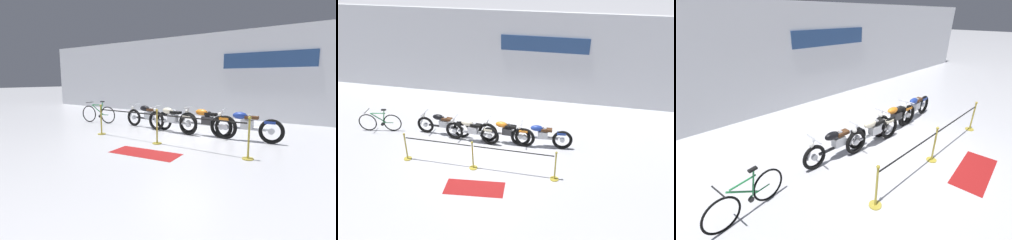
% 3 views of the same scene
% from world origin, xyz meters
% --- Properties ---
extents(ground_plane, '(120.00, 120.00, 0.00)m').
position_xyz_m(ground_plane, '(0.00, 0.00, 0.00)').
color(ground_plane, silver).
extents(back_wall, '(28.00, 0.29, 4.20)m').
position_xyz_m(back_wall, '(0.01, 5.12, 2.10)').
color(back_wall, white).
rests_on(back_wall, ground).
extents(motorcycle_black_0, '(2.26, 0.62, 0.93)m').
position_xyz_m(motorcycle_black_0, '(-1.94, 0.73, 0.47)').
color(motorcycle_black_0, black).
rests_on(motorcycle_black_0, ground).
extents(motorcycle_cream_1, '(2.18, 0.62, 0.94)m').
position_xyz_m(motorcycle_cream_1, '(-0.67, 0.49, 0.47)').
color(motorcycle_cream_1, black).
rests_on(motorcycle_cream_1, ground).
extents(motorcycle_orange_2, '(2.22, 0.62, 0.96)m').
position_xyz_m(motorcycle_orange_2, '(0.64, 0.63, 0.48)').
color(motorcycle_orange_2, black).
rests_on(motorcycle_orange_2, ground).
extents(motorcycle_blue_3, '(2.30, 0.62, 0.95)m').
position_xyz_m(motorcycle_blue_3, '(1.97, 0.68, 0.47)').
color(motorcycle_blue_3, black).
rests_on(motorcycle_blue_3, ground).
extents(bicycle, '(1.74, 0.51, 0.98)m').
position_xyz_m(bicycle, '(-4.57, 0.47, 0.40)').
color(bicycle, black).
rests_on(bicycle, ground).
extents(stanchion_far_left, '(5.27, 0.28, 1.05)m').
position_xyz_m(stanchion_far_left, '(-1.04, -1.18, 0.66)').
color(stanchion_far_left, gold).
rests_on(stanchion_far_left, ground).
extents(stanchion_mid_left, '(0.28, 0.28, 1.05)m').
position_xyz_m(stanchion_mid_left, '(-0.08, -1.18, 0.36)').
color(stanchion_mid_left, gold).
rests_on(stanchion_mid_left, ground).
extents(stanchion_mid_right, '(0.28, 0.28, 1.05)m').
position_xyz_m(stanchion_mid_right, '(2.66, -1.18, 0.36)').
color(stanchion_mid_right, gold).
rests_on(stanchion_mid_right, ground).
extents(floor_banner, '(1.94, 0.97, 0.01)m').
position_xyz_m(floor_banner, '(0.28, -2.18, 0.00)').
color(floor_banner, maroon).
rests_on(floor_banner, ground).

